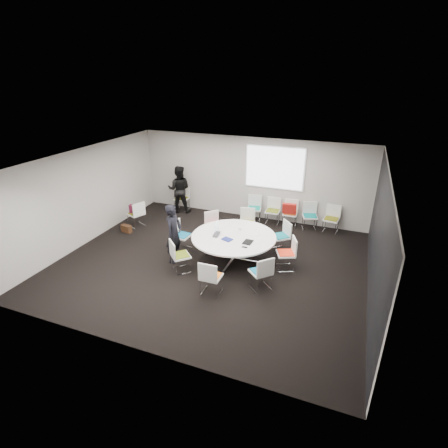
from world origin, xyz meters
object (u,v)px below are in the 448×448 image
(chair_ring_d, at_px, (214,231))
(person_back, at_px, (179,189))
(chair_spare_left, at_px, (137,219))
(cup, at_px, (240,229))
(chair_ring_a, at_px, (286,259))
(chair_ring_f, at_px, (180,261))
(brown_bag, at_px, (126,229))
(chair_person_back, at_px, (182,203))
(chair_back_e, at_px, (331,224))
(maroon_bag, at_px, (136,209))
(chair_ring_h, at_px, (261,278))
(chair_back_c, at_px, (290,218))
(chair_back_b, at_px, (272,216))
(chair_ring_g, at_px, (211,283))
(chair_ring_c, at_px, (247,228))
(chair_back_a, at_px, (254,213))
(chair_back_d, at_px, (309,221))
(chair_ring_e, at_px, (182,241))
(laptop, at_px, (218,234))
(conference_table, at_px, (234,242))
(person_main, at_px, (174,234))
(chair_ring_b, at_px, (280,242))

(chair_ring_d, relative_size, person_back, 0.51)
(chair_ring_d, bearing_deg, chair_spare_left, -44.26)
(cup, bearing_deg, chair_ring_a, -13.48)
(chair_ring_f, height_order, brown_bag, chair_ring_f)
(chair_person_back, relative_size, brown_bag, 2.44)
(chair_back_e, xyz_separation_m, maroon_bag, (-6.07, -1.87, 0.34))
(chair_ring_h, distance_m, chair_back_c, 3.89)
(chair_back_b, height_order, chair_back_e, same)
(person_back, bearing_deg, chair_ring_g, 108.87)
(chair_back_c, xyz_separation_m, cup, (-0.93, -2.44, 0.50))
(chair_ring_c, height_order, chair_ring_d, same)
(chair_ring_a, height_order, person_back, person_back)
(chair_back_a, height_order, chair_spare_left, same)
(chair_back_d, relative_size, chair_person_back, 1.00)
(chair_ring_e, distance_m, chair_back_c, 3.81)
(chair_back_b, height_order, chair_back_d, same)
(chair_ring_d, xyz_separation_m, chair_person_back, (-2.07, 1.87, 0.00))
(laptop, distance_m, maroon_bag, 3.53)
(conference_table, xyz_separation_m, person_main, (-1.48, -0.61, 0.27))
(chair_ring_h, bearing_deg, chair_back_a, 63.01)
(chair_ring_e, xyz_separation_m, chair_spare_left, (-2.17, 0.92, 0.00))
(chair_ring_d, height_order, maroon_bag, chair_ring_d)
(laptop, bearing_deg, person_main, 107.32)
(chair_ring_h, height_order, maroon_bag, chair_ring_h)
(conference_table, relative_size, chair_back_e, 2.58)
(chair_ring_g, relative_size, chair_back_b, 1.00)
(chair_ring_g, relative_size, brown_bag, 2.44)
(chair_ring_b, bearing_deg, chair_ring_c, 23.18)
(chair_ring_e, height_order, maroon_bag, chair_ring_e)
(chair_back_c, xyz_separation_m, person_back, (-4.03, -0.17, 0.58))
(chair_ring_h, distance_m, chair_spare_left, 5.22)
(chair_ring_h, height_order, cup, chair_ring_h)
(chair_back_e, bearing_deg, chair_back_d, 6.87)
(chair_ring_e, relative_size, brown_bag, 2.44)
(chair_spare_left, bearing_deg, chair_back_b, -43.01)
(person_back, bearing_deg, chair_spare_left, 51.12)
(conference_table, bearing_deg, chair_back_d, 60.07)
(cup, bearing_deg, chair_ring_c, 98.00)
(chair_ring_a, relative_size, chair_ring_d, 1.00)
(chair_ring_g, distance_m, chair_spare_left, 4.62)
(chair_ring_f, relative_size, chair_back_e, 1.00)
(chair_person_back, bearing_deg, laptop, 132.29)
(chair_ring_b, height_order, chair_back_c, same)
(chair_ring_g, bearing_deg, maroon_bag, 144.81)
(chair_ring_g, bearing_deg, chair_back_c, 77.72)
(chair_ring_d, distance_m, chair_ring_h, 2.87)
(conference_table, bearing_deg, chair_ring_d, 135.60)
(laptop, bearing_deg, chair_ring_f, 136.16)
(person_main, height_order, person_back, person_back)
(chair_ring_b, distance_m, chair_ring_e, 2.84)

